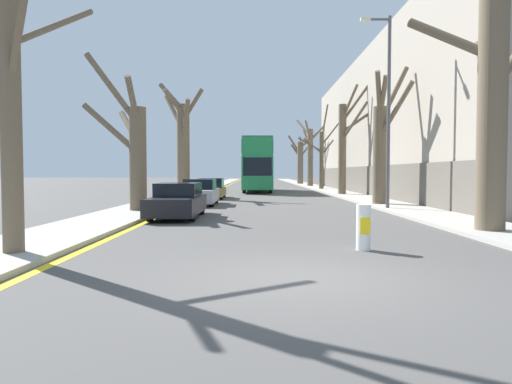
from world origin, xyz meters
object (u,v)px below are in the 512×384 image
Objects in this scene: street_tree_right_3 at (323,155)px; lamp_post at (389,104)px; street_tree_right_5 at (302,159)px; street_tree_left_1 at (136,149)px; street_tree_right_2 at (347,143)px; street_tree_left_0 at (16,83)px; double_decker_bus at (259,163)px; parked_car_0 at (180,201)px; parked_car_2 at (213,189)px; street_tree_right_4 at (312,153)px; street_tree_left_2 at (184,142)px; street_tree_right_0 at (492,86)px; traffic_bollard at (365,227)px; street_tree_right_1 at (384,145)px; parked_car_1 at (202,193)px.

street_tree_right_3 is 0.95× the size of lamp_post.
street_tree_left_1 is at bearing -103.92° from street_tree_right_5.
street_tree_left_0 is at bearing -114.65° from street_tree_right_2.
street_tree_right_2 is 9.82m from double_decker_bus.
parked_car_2 reaches higher than parked_car_0.
street_tree_right_4 reaches higher than street_tree_right_3.
street_tree_right_3 is at bearing 71.23° from parked_car_0.
street_tree_left_2 is at bearing 88.80° from street_tree_left_1.
street_tree_left_0 is at bearing -132.85° from lamp_post.
street_tree_right_5 is 50.67m from parked_car_0.
street_tree_right_5 is at bearing 90.30° from street_tree_right_2.
street_tree_right_0 is at bearing -90.09° from street_tree_right_4.
traffic_bollard is (7.27, 0.91, -3.03)m from street_tree_left_0.
double_decker_bus is (5.39, 21.91, -0.14)m from street_tree_left_1.
street_tree_right_1 is 1.69× the size of parked_car_2.
street_tree_right_0 is 1.21× the size of street_tree_right_2.
parked_car_0 is at bearing 77.53° from street_tree_left_0.
street_tree_right_1 is 10.76m from street_tree_right_2.
double_decker_bus is at bearing -114.68° from street_tree_right_4.
parked_car_2 reaches higher than traffic_bollard.
lamp_post is (-0.63, -24.95, 1.39)m from street_tree_right_3.
street_tree_left_1 is at bearing -91.20° from street_tree_left_2.
street_tree_right_2 is (11.55, 25.18, 0.42)m from street_tree_left_0.
lamp_post is (-0.73, -13.51, 0.90)m from street_tree_right_2.
street_tree_right_3 reaches higher than traffic_bollard.
street_tree_left_0 is 15.97m from lamp_post.
lamp_post is at bearing -74.22° from double_decker_bus.
parked_car_0 is (1.85, 8.35, -2.91)m from street_tree_left_0.
street_tree_left_1 reaches higher than parked_car_2.
street_tree_right_3 is at bearing -89.81° from street_tree_right_5.
parked_car_2 is (-9.71, -3.76, -3.33)m from street_tree_right_2.
street_tree_right_2 is (0.14, 21.52, -0.18)m from street_tree_right_0.
parked_car_1 is 15.29m from traffic_bollard.
double_decker_bus is 11.54m from parked_car_2.
street_tree_right_4 is 11.51m from street_tree_right_5.
street_tree_right_0 is 2.31× the size of parked_car_1.
street_tree_right_0 is 0.90× the size of double_decker_bus.
street_tree_right_3 is 1.14× the size of street_tree_right_5.
street_tree_right_0 reaches higher than parked_car_2.
street_tree_left_0 is 0.86× the size of lamp_post.
lamp_post reaches higher than double_decker_bus.
street_tree_left_1 is 38.02m from street_tree_right_4.
street_tree_right_3 is (0.03, 32.95, -0.67)m from street_tree_right_0.
street_tree_right_2 reaches higher than double_decker_bus.
street_tree_right_4 is 39.53m from parked_car_0.
street_tree_right_2 reaches higher than street_tree_left_1.
street_tree_right_1 is at bearing -90.20° from street_tree_right_4.
double_decker_bus is 1.27× the size of lamp_post.
street_tree_right_4 is (0.11, 32.07, 1.00)m from street_tree_right_1.
street_tree_left_2 is at bearing 109.39° from traffic_bollard.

